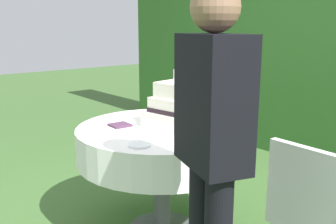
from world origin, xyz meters
The scene contains 9 objects.
cake_table centered at (0.00, 0.00, 0.65)m, with size 1.15×1.15×0.77m.
wedding_cake centered at (0.04, 0.08, 0.89)m, with size 0.36×0.36×0.39m.
serving_plate_near centered at (-0.32, 0.15, 0.77)m, with size 0.13×0.13×0.01m, color white.
serving_plate_far centered at (0.35, -0.08, 0.77)m, with size 0.12×0.12×0.01m, color white.
serving_plate_left centered at (0.24, -0.36, 0.77)m, with size 0.13×0.13×0.01m, color white.
serving_plate_right centered at (0.39, 0.21, 0.77)m, with size 0.12×0.12×0.01m, color white.
napkin_stack centered at (-0.20, -0.20, 0.77)m, with size 0.13×0.13×0.01m, color #4C2D47.
garden_chair centered at (1.08, 0.08, 0.54)m, with size 0.42×0.42×0.89m.
standing_person centered at (0.86, -0.44, 0.93)m, with size 0.41×0.31×1.60m.
Camera 1 is at (1.89, -1.57, 1.43)m, focal length 40.32 mm.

